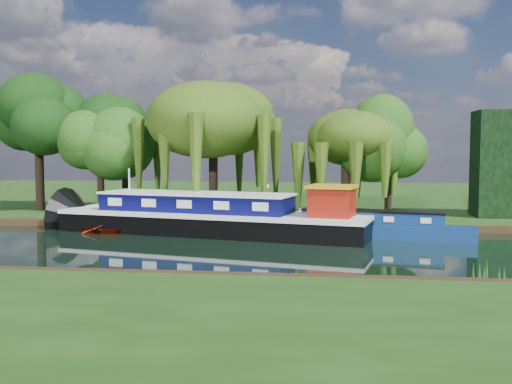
# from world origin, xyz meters

# --- Properties ---
(ground) EXTENTS (120.00, 120.00, 0.00)m
(ground) POSITION_xyz_m (0.00, 0.00, 0.00)
(ground) COLOR black
(far_bank) EXTENTS (120.00, 52.00, 0.45)m
(far_bank) POSITION_xyz_m (0.00, 34.00, 0.23)
(far_bank) COLOR #16360E
(far_bank) RESTS_ON ground
(dutch_barge) EXTENTS (21.24, 9.17, 4.37)m
(dutch_barge) POSITION_xyz_m (-2.50, 5.64, 1.08)
(dutch_barge) COLOR black
(dutch_barge) RESTS_ON ground
(narrowboat) EXTENTS (12.64, 4.56, 1.82)m
(narrowboat) POSITION_xyz_m (7.69, 5.51, 0.65)
(narrowboat) COLOR navy
(narrowboat) RESTS_ON ground
(red_dinghy) EXTENTS (3.80, 3.21, 0.67)m
(red_dinghy) POSITION_xyz_m (-9.69, 5.15, 0.00)
(red_dinghy) COLOR maroon
(red_dinghy) RESTS_ON ground
(willow_left) EXTENTS (8.22, 8.22, 9.86)m
(willow_left) POSITION_xyz_m (-3.99, 13.22, 7.61)
(willow_left) COLOR black
(willow_left) RESTS_ON far_bank
(willow_right) EXTENTS (5.98, 5.98, 7.28)m
(willow_right) POSITION_xyz_m (6.28, 12.04, 5.76)
(willow_right) COLOR black
(willow_right) RESTS_ON far_bank
(tree_far_left) EXTENTS (5.09, 5.09, 8.20)m
(tree_far_left) POSITION_xyz_m (-13.24, 13.28, 6.06)
(tree_far_left) COLOR black
(tree_far_left) RESTS_ON far_bank
(tree_far_back) EXTENTS (6.12, 6.12, 10.29)m
(tree_far_back) POSITION_xyz_m (-19.16, 14.71, 7.61)
(tree_far_back) COLOR black
(tree_far_back) RESTS_ON far_bank
(tree_far_mid) EXTENTS (5.43, 5.43, 8.89)m
(tree_far_mid) POSITION_xyz_m (-11.96, 15.56, 6.57)
(tree_far_mid) COLOR black
(tree_far_mid) RESTS_ON far_bank
(tree_far_right) EXTENTS (4.79, 4.79, 7.85)m
(tree_far_right) POSITION_xyz_m (9.46, 12.56, 5.85)
(tree_far_right) COLOR black
(tree_far_right) RESTS_ON far_bank
(lamppost) EXTENTS (0.36, 0.36, 2.56)m
(lamppost) POSITION_xyz_m (0.50, 10.50, 2.42)
(lamppost) COLOR silver
(lamppost) RESTS_ON far_bank
(mooring_posts) EXTENTS (19.16, 0.16, 1.00)m
(mooring_posts) POSITION_xyz_m (-0.50, 8.40, 0.95)
(mooring_posts) COLOR silver
(mooring_posts) RESTS_ON far_bank
(reeds_near) EXTENTS (33.70, 1.50, 1.10)m
(reeds_near) POSITION_xyz_m (6.87, -7.57, 0.55)
(reeds_near) COLOR #234A13
(reeds_near) RESTS_ON ground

